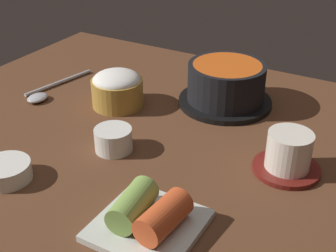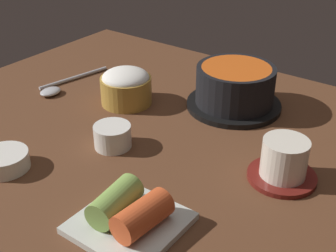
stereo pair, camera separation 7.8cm
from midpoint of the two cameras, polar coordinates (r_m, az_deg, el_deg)
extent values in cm
cube|color=#56331E|center=(82.61, 2.41, -1.53)|extent=(100.00, 76.00, 2.00)
cylinder|color=black|center=(92.29, 10.62, 2.60)|extent=(18.70, 18.70, 1.06)
cylinder|color=black|center=(90.47, 10.87, 5.00)|extent=(15.30, 15.30, 7.45)
cylinder|color=#D15619|center=(89.12, 11.08, 7.00)|extent=(13.47, 13.47, 0.60)
cylinder|color=#B78C38|center=(91.56, -2.82, 4.42)|extent=(10.24, 10.24, 5.50)
ellipsoid|color=white|center=(90.42, -2.86, 6.00)|extent=(9.42, 9.42, 3.58)
cylinder|color=maroon|center=(73.41, 17.04, -6.14)|extent=(10.60, 10.60, 0.80)
cylinder|color=silver|center=(71.55, 17.44, -3.93)|extent=(7.00, 7.00, 5.98)
cylinder|color=#C6D18C|center=(70.16, 17.77, -2.10)|extent=(5.95, 5.95, 0.40)
cylinder|color=white|center=(77.34, -4.10, -1.36)|extent=(6.38, 6.38, 3.97)
cylinder|color=#386B2D|center=(76.49, -4.15, -0.28)|extent=(5.23, 5.23, 0.50)
cube|color=silver|center=(61.83, -1.17, -12.21)|extent=(13.40, 13.40, 1.00)
cylinder|color=#7A9E47|center=(61.30, -2.96, -9.57)|extent=(4.97, 8.46, 4.06)
cylinder|color=#C64C23|center=(59.11, 0.65, -11.28)|extent=(4.77, 8.37, 4.06)
cylinder|color=white|center=(75.17, -16.98, -4.27)|extent=(7.61, 7.61, 2.81)
cylinder|color=#B73323|center=(74.58, -17.10, -3.57)|extent=(6.24, 6.24, 0.50)
cylinder|color=#B7B7BC|center=(104.39, -9.56, 5.91)|extent=(4.32, 17.06, 0.80)
ellipsoid|color=#B7B7BC|center=(97.92, -12.31, 4.18)|extent=(3.60, 4.68, 1.26)
camera|label=1|loc=(0.04, -87.14, 1.63)|focal=48.71mm
camera|label=2|loc=(0.04, 92.86, -1.63)|focal=48.71mm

